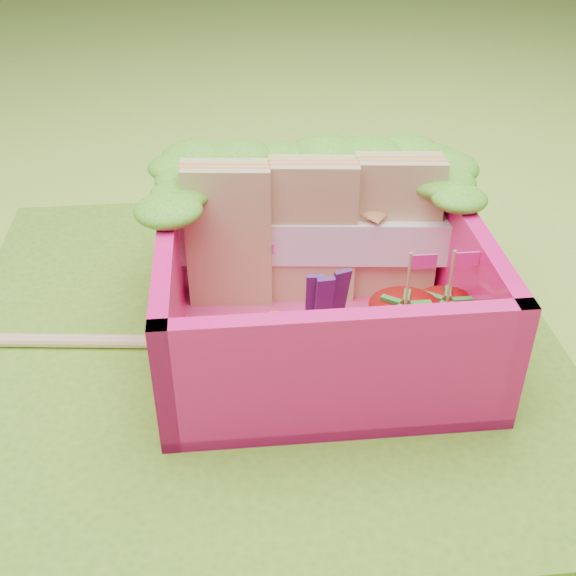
% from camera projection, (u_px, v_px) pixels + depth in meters
% --- Properties ---
extents(ground, '(14.00, 14.00, 0.00)m').
position_uv_depth(ground, '(258.00, 336.00, 3.21)').
color(ground, '#9CD63C').
rests_on(ground, ground).
extents(placemat, '(2.60, 2.60, 0.03)m').
position_uv_depth(placemat, '(258.00, 333.00, 3.20)').
color(placemat, '#60A224').
rests_on(placemat, ground).
extents(bento_floor, '(1.30, 1.30, 0.05)m').
position_uv_depth(bento_floor, '(318.00, 329.00, 3.16)').
color(bento_floor, '#E03978').
rests_on(bento_floor, placemat).
extents(bento_box, '(1.30, 1.30, 0.55)m').
position_uv_depth(bento_box, '(319.00, 281.00, 3.02)').
color(bento_box, '#FF1578').
rests_on(bento_box, placemat).
extents(lettuce_ruffle, '(1.43, 0.76, 0.11)m').
position_uv_depth(lettuce_ruffle, '(308.00, 164.00, 3.20)').
color(lettuce_ruffle, '#318718').
rests_on(lettuce_ruffle, bento_box).
extents(sandwich_stack, '(1.20, 0.29, 0.66)m').
position_uv_depth(sandwich_stack, '(313.00, 232.00, 3.17)').
color(sandwich_stack, tan).
rests_on(sandwich_stack, bento_floor).
extents(broccoli, '(0.32, 0.32, 0.24)m').
position_uv_depth(broccoli, '(198.00, 347.00, 2.75)').
color(broccoli, '#6EA44F').
rests_on(broccoli, bento_floor).
extents(carrot_sticks, '(0.21, 0.15, 0.26)m').
position_uv_depth(carrot_sticks, '(258.00, 350.00, 2.79)').
color(carrot_sticks, orange).
rests_on(carrot_sticks, bento_floor).
extents(purple_wedges, '(0.17, 0.08, 0.38)m').
position_uv_depth(purple_wedges, '(325.00, 309.00, 2.92)').
color(purple_wedges, '#37164F').
rests_on(purple_wedges, bento_floor).
extents(strawberry_left, '(0.28, 0.28, 0.52)m').
position_uv_depth(strawberry_left, '(402.00, 335.00, 2.84)').
color(strawberry_left, red).
rests_on(strawberry_left, bento_floor).
extents(strawberry_right, '(0.25, 0.25, 0.49)m').
position_uv_depth(strawberry_right, '(444.00, 326.00, 2.92)').
color(strawberry_right, red).
rests_on(strawberry_right, bento_floor).
extents(snap_peas, '(0.60, 0.52, 0.05)m').
position_uv_depth(snap_peas, '(420.00, 345.00, 2.98)').
color(snap_peas, '#50C23D').
rests_on(snap_peas, bento_floor).
extents(chopsticks, '(2.03, 0.29, 0.05)m').
position_uv_depth(chopsticks, '(38.00, 340.00, 3.10)').
color(chopsticks, '#E1B37C').
rests_on(chopsticks, placemat).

